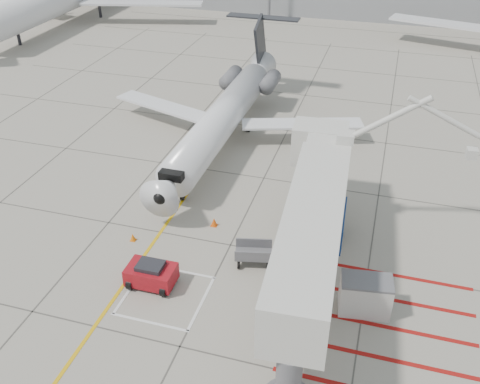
% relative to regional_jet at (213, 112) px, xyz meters
% --- Properties ---
extents(ground_plane, '(260.00, 260.00, 0.00)m').
position_rel_regional_jet_xyz_m(ground_plane, '(4.47, -14.23, -3.61)').
color(ground_plane, gray).
rests_on(ground_plane, ground).
extents(regional_jet, '(22.01, 27.67, 7.21)m').
position_rel_regional_jet_xyz_m(regional_jet, '(0.00, 0.00, 0.00)').
color(regional_jet, silver).
rests_on(regional_jet, ground_plane).
extents(jet_bridge, '(9.87, 19.05, 7.43)m').
position_rel_regional_jet_xyz_m(jet_bridge, '(9.56, -13.40, 0.11)').
color(jet_bridge, silver).
rests_on(jet_bridge, ground_plane).
extents(pushback_tug, '(2.57, 1.62, 1.49)m').
position_rel_regional_jet_xyz_m(pushback_tug, '(1.45, -14.64, -2.86)').
color(pushback_tug, maroon).
rests_on(pushback_tug, ground_plane).
extents(baggage_cart, '(2.29, 1.73, 1.29)m').
position_rel_regional_jet_xyz_m(baggage_cart, '(6.19, -11.39, -2.96)').
color(baggage_cart, '#56555A').
rests_on(baggage_cart, ground_plane).
extents(ground_power_unit, '(2.68, 1.80, 1.98)m').
position_rel_regional_jet_xyz_m(ground_power_unit, '(12.48, -13.37, -2.62)').
color(ground_power_unit, beige).
rests_on(ground_power_unit, ground_plane).
extents(cone_nose, '(0.35, 0.35, 0.48)m').
position_rel_regional_jet_xyz_m(cone_nose, '(-1.25, -11.43, -3.37)').
color(cone_nose, orange).
rests_on(cone_nose, ground_plane).
extents(cone_side, '(0.40, 0.40, 0.56)m').
position_rel_regional_jet_xyz_m(cone_side, '(2.92, -8.64, -3.33)').
color(cone_side, '#DB4D0B').
rests_on(cone_side, ground_plane).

